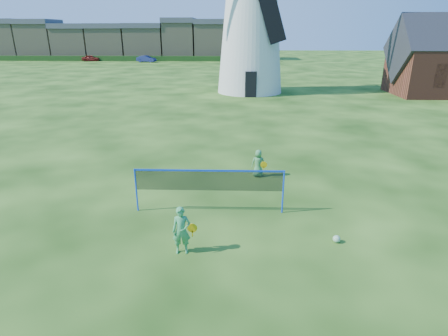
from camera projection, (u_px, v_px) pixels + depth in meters
ground at (218, 214)px, 12.55m from camera, size 220.00×220.00×0.00m
windmill at (251, 21)px, 34.99m from camera, size 15.49×6.42×20.13m
badminton_net at (209, 181)px, 12.34m from camera, size 5.05×0.05×1.55m
player_girl at (182, 231)px, 10.15m from camera, size 0.69×0.38×1.40m
player_boy at (258, 163)px, 15.61m from camera, size 0.65×0.42×1.18m
play_ball at (337, 239)px, 10.85m from camera, size 0.22×0.22×0.22m
terraced_houses at (125, 40)px, 79.19m from camera, size 57.14×8.40×8.38m
hedge at (125, 58)px, 74.75m from camera, size 62.00×0.80×1.00m
car_left at (91, 58)px, 74.31m from camera, size 3.62×1.93×1.17m
car_right at (146, 59)px, 71.98m from camera, size 3.98×2.09×1.25m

